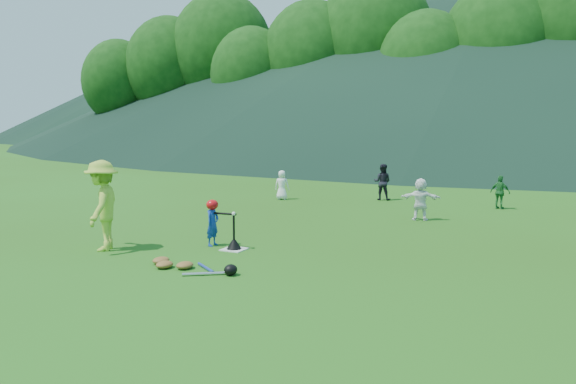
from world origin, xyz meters
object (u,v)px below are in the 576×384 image
(fielder_d, at_px, (420,199))
(fielder_b, at_px, (382,182))
(fielder_a, at_px, (282,185))
(batter_child, at_px, (213,223))
(adult_coach, at_px, (102,205))
(equipment_pile, at_px, (184,265))
(home_plate, at_px, (234,249))
(fielder_c, at_px, (500,192))
(batting_tee, at_px, (234,243))

(fielder_d, bearing_deg, fielder_b, -70.91)
(fielder_a, bearing_deg, batter_child, 93.04)
(fielder_d, bearing_deg, adult_coach, 40.21)
(adult_coach, distance_m, equipment_pile, 2.55)
(batter_child, bearing_deg, home_plate, -100.60)
(fielder_b, relative_size, fielder_c, 1.20)
(batter_child, height_order, fielder_b, fielder_b)
(home_plate, xyz_separation_m, equipment_pile, (-0.00, -1.67, 0.06))
(batter_child, xyz_separation_m, fielder_c, (4.89, 7.99, 0.03))
(fielder_c, bearing_deg, fielder_b, 11.37)
(home_plate, height_order, batter_child, batter_child)
(home_plate, relative_size, fielder_b, 0.37)
(fielder_c, bearing_deg, home_plate, 79.95)
(fielder_d, distance_m, batting_tee, 5.77)
(home_plate, relative_size, fielder_c, 0.45)
(adult_coach, height_order, batting_tee, adult_coach)
(adult_coach, relative_size, fielder_d, 1.62)
(adult_coach, xyz_separation_m, fielder_a, (-0.14, 8.35, -0.42))
(fielder_d, relative_size, equipment_pile, 0.62)
(fielder_b, bearing_deg, equipment_pile, 82.83)
(adult_coach, relative_size, fielder_b, 1.50)
(fielder_a, distance_m, fielder_c, 6.85)
(home_plate, xyz_separation_m, adult_coach, (-2.35, -1.15, 0.90))
(home_plate, relative_size, batting_tee, 0.66)
(batter_child, xyz_separation_m, fielder_b, (1.17, 8.40, 0.13))
(fielder_a, distance_m, batting_tee, 7.63)
(batting_tee, bearing_deg, home_plate, 0.00)
(home_plate, bearing_deg, equipment_pile, -90.00)
(batter_child, relative_size, fielder_c, 0.94)
(batter_child, relative_size, fielder_a, 0.96)
(home_plate, bearing_deg, batting_tee, 0.00)
(home_plate, distance_m, fielder_a, 7.63)
(fielder_b, distance_m, batting_tee, 8.58)
(batter_child, distance_m, adult_coach, 2.22)
(fielder_c, bearing_deg, fielder_a, 25.60)
(batting_tee, bearing_deg, fielder_d, 63.26)
(home_plate, xyz_separation_m, fielder_a, (-2.50, 7.20, 0.48))
(fielder_c, distance_m, equipment_pile, 10.70)
(fielder_b, height_order, fielder_c, fielder_b)
(fielder_d, bearing_deg, fielder_c, -131.20)
(equipment_pile, bearing_deg, batting_tee, 90.00)
(fielder_d, bearing_deg, batter_child, 45.79)
(batter_child, bearing_deg, fielder_c, -28.54)
(adult_coach, height_order, fielder_b, adult_coach)
(fielder_a, xyz_separation_m, fielder_b, (3.06, 1.35, 0.11))
(fielder_b, relative_size, fielder_d, 1.08)
(fielder_a, height_order, fielder_d, fielder_d)
(batter_child, relative_size, fielder_b, 0.78)
(fielder_c, bearing_deg, equipment_pile, 84.12)
(batter_child, distance_m, fielder_c, 9.36)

